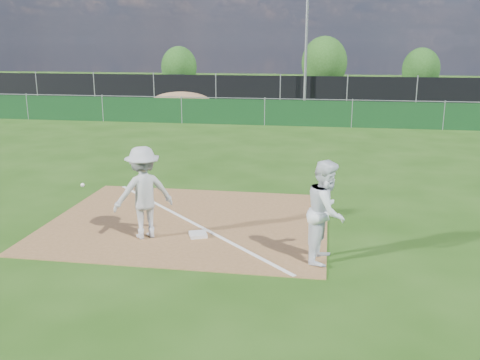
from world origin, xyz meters
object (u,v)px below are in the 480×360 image
Objects in this scene: first_base at (198,234)px; play_at_first at (143,193)px; car_left at (181,84)px; car_right at (332,91)px; tree_right at (421,69)px; light_pole at (306,38)px; tree_left at (179,67)px; runner at (326,211)px; car_mid at (258,87)px; tree_mid at (324,63)px.

first_base is 0.18× the size of play_at_first.
car_left is 1.18× the size of car_right.
play_at_first is at bearing -179.25° from car_left.
car_right is 1.22× the size of tree_right.
tree_left is (-10.78, 10.76, -2.24)m from light_pole.
play_at_first is 27.27m from car_right.
car_right is at bearing -107.30° from car_left.
tree_right is at bearing -1.56° from runner.
first_base is 0.10× the size of tree_right.
car_left is (-9.04, 5.00, -3.17)m from light_pole.
tree_right is (10.46, 33.77, 0.78)m from play_at_first.
first_base is 0.07× the size of car_left.
runner is (2.54, -0.76, 0.87)m from first_base.
light_pole is 6.47m from car_mid.
tree_left is at bearing 29.50° from runner.
car_right is 1.20× the size of tree_left.
first_base is (-1.08, -22.58, -3.94)m from light_pole.
first_base is 0.08× the size of car_mid.
car_mid is 13.46m from tree_right.
play_at_first reaches higher than runner.
light_pole is at bearing 13.34° from runner.
tree_right reaches higher than car_right.
tree_mid is (-0.48, 34.38, 1.24)m from runner.
tree_mid reaches higher than tree_left.
car_mid reaches higher than first_base.
light_pole is 13.98m from tree_right.
light_pole is at bearing -130.22° from car_mid.
light_pole is 1.90× the size of tree_mid.
tree_mid is at bearing -72.14° from car_left.
play_at_first reaches higher than first_base.
first_base is at bearing -177.13° from car_left.
tree_right is at bearing 74.33° from first_base.
tree_left is at bearing 3.51° from car_left.
first_base is 33.75m from tree_mid.
tree_left is 1.02× the size of tree_right.
tree_mid reaches higher than car_left.
tree_mid is at bearing 84.75° from play_at_first.
tree_left reaches higher than car_mid.
car_left is 1.44× the size of tree_right.
tree_left is (-9.69, 33.34, 1.71)m from first_base.
car_right is at bearing 82.12° from play_at_first.
car_mid is at bearing 94.87° from first_base.
play_at_first is 34.64m from tree_left.
car_left is 11.78m from tree_mid.
car_right is 0.97× the size of tree_mid.
car_mid is at bearing 92.64° from play_at_first.
runner is (3.58, -0.56, -0.02)m from play_at_first.
play_at_first is 0.45× the size of tree_mid.
play_at_first is at bearing -95.33° from light_pole.
light_pole reaches higher than car_mid.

